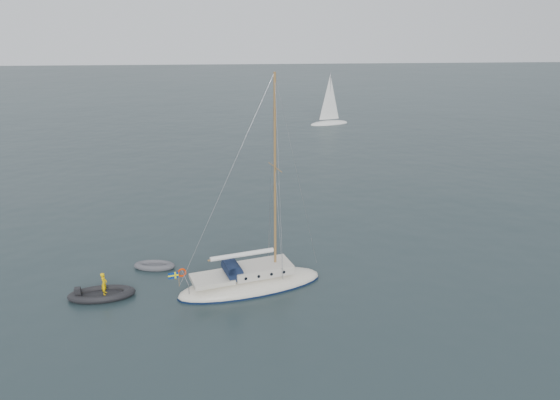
{
  "coord_description": "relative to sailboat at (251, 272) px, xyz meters",
  "views": [
    {
      "loc": [
        -1.94,
        -30.55,
        15.86
      ],
      "look_at": [
        0.37,
        0.0,
        5.28
      ],
      "focal_mm": 35.0,
      "sensor_mm": 36.0,
      "label": 1
    }
  ],
  "objects": [
    {
      "name": "distant_yacht_c",
      "position": [
        12.92,
        50.31,
        2.43
      ],
      "size": [
        6.08,
        3.24,
        8.06
      ],
      "rotation": [
        0.0,
        0.0,
        0.31
      ],
      "color": "silver",
      "rests_on": "ground"
    },
    {
      "name": "ground",
      "position": [
        1.48,
        0.89,
        -1.01
      ],
      "size": [
        300.0,
        300.0,
        0.0
      ],
      "primitive_type": "plane",
      "color": "black",
      "rests_on": "ground"
    },
    {
      "name": "dinghy",
      "position": [
        -6.23,
        3.15,
        -0.84
      ],
      "size": [
        2.7,
        1.22,
        0.39
      ],
      "rotation": [
        0.0,
        0.0,
        -0.13
      ],
      "color": "#4F4F54",
      "rests_on": "ground"
    },
    {
      "name": "rib",
      "position": [
        -8.78,
        -0.54,
        -0.77
      ],
      "size": [
        3.87,
        1.76,
        1.57
      ],
      "rotation": [
        0.0,
        0.0,
        0.13
      ],
      "color": "black",
      "rests_on": "ground"
    },
    {
      "name": "sailboat",
      "position": [
        0.0,
        0.0,
        0.0
      ],
      "size": [
        9.41,
        2.82,
        13.4
      ],
      "rotation": [
        0.0,
        0.0,
        0.29
      ],
      "color": "silver",
      "rests_on": "ground"
    }
  ]
}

